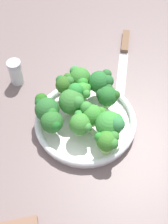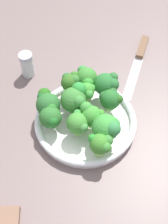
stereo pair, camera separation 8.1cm
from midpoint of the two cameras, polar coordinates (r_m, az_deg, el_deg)
The scene contains 16 objects.
ground_plane at distance 88.62cm, azimuth -3.04°, elevation -1.33°, with size 130.00×130.00×2.50cm, color #6E5D5A.
bowl at distance 84.49cm, azimuth -2.73°, elevation -1.99°, with size 26.38×26.38×3.04cm.
broccoli_floret_0 at distance 83.80cm, azimuth -2.89°, elevation 3.51°, with size 4.46×4.94×6.15cm.
broccoli_floret_1 at distance 79.12cm, azimuth -1.47°, elevation -0.47°, with size 6.02×5.81×6.81cm.
broccoli_floret_2 at distance 81.73cm, azimuth -9.55°, elevation 0.63°, with size 6.15×7.18×6.77cm.
broccoli_floret_3 at distance 83.23cm, azimuth 1.32°, elevation 2.67°, with size 5.79×5.27×6.14cm.
broccoli_floret_4 at distance 79.26cm, azimuth -8.50°, elevation -1.85°, with size 5.56×6.27×6.23cm.
broccoli_floret_5 at distance 85.22cm, azimuth 0.29°, elevation 5.17°, with size 6.46×5.88×7.22cm.
broccoli_floret_6 at distance 85.38cm, azimuth -6.08°, elevation 4.75°, with size 5.01×5.05×6.48cm.
broccoli_floret_7 at distance 81.27cm, azimuth -4.81°, elevation 1.78°, with size 6.92×7.25×7.75cm.
broccoli_floret_8 at distance 78.12cm, azimuth -3.57°, elevation -2.32°, with size 5.34×6.22×6.29cm.
broccoli_floret_9 at distance 86.43cm, azimuth -3.42°, elevation 5.74°, with size 5.66×7.40×7.00cm.
broccoli_floret_10 at distance 75.10cm, azimuth 1.08°, elevation -5.35°, with size 5.58×5.14×6.33cm.
broccoli_floret_11 at distance 77.01cm, azimuth 1.72°, elevation -2.41°, with size 6.93×6.83×7.48cm.
knife at distance 103.32cm, azimuth 4.80°, elevation 10.26°, with size 14.42×24.70×1.50cm.
pepper_shaker at distance 95.15cm, azimuth -14.26°, elevation 6.60°, with size 3.95×3.95×7.78cm.
Camera 1 is at (-16.28, -48.55, 71.17)cm, focal length 52.32 mm.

